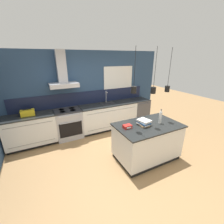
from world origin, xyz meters
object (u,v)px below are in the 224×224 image
at_px(oven_range, 69,124).
at_px(bottle_on_island, 160,117).
at_px(book_stack, 144,122).
at_px(yellow_toolbox, 28,113).
at_px(red_supply_box, 127,127).
at_px(dishwasher, 139,110).

distance_m(oven_range, bottle_on_island, 2.74).
bearing_deg(book_stack, yellow_toolbox, 141.76).
xyz_separation_m(red_supply_box, yellow_toolbox, (-1.99, 1.85, 0.04)).
bearing_deg(oven_range, yellow_toolbox, 179.76).
bearing_deg(book_stack, oven_range, 125.94).
xyz_separation_m(bottle_on_island, yellow_toolbox, (-2.82, 1.99, -0.07)).
relative_size(dishwasher, red_supply_box, 4.86).
xyz_separation_m(book_stack, yellow_toolbox, (-2.41, 1.90, 0.01)).
relative_size(bottle_on_island, book_stack, 1.06).
height_order(oven_range, dishwasher, same).
relative_size(oven_range, yellow_toolbox, 2.68).
xyz_separation_m(dishwasher, bottle_on_island, (-0.88, -1.99, 0.61)).
relative_size(oven_range, dishwasher, 1.00).
xyz_separation_m(dishwasher, yellow_toolbox, (-3.70, 0.00, 0.54)).
bearing_deg(red_supply_box, bottle_on_island, -9.27).
bearing_deg(yellow_toolbox, red_supply_box, -42.97).
bearing_deg(yellow_toolbox, bottle_on_island, -35.20).
distance_m(dishwasher, red_supply_box, 2.57).
relative_size(book_stack, red_supply_box, 1.78).
bearing_deg(red_supply_box, book_stack, -5.97).
height_order(oven_range, book_stack, book_stack).
height_order(red_supply_box, yellow_toolbox, yellow_toolbox).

